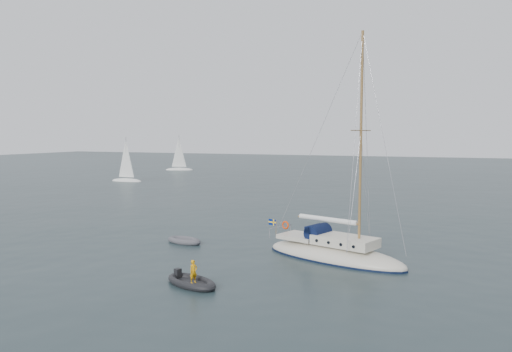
% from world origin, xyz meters
% --- Properties ---
extents(ground, '(300.00, 300.00, 0.00)m').
position_xyz_m(ground, '(0.00, 0.00, 0.00)').
color(ground, black).
rests_on(ground, ground).
extents(sailboat, '(10.30, 3.08, 14.67)m').
position_xyz_m(sailboat, '(2.46, 0.60, 1.11)').
color(sailboat, beige).
rests_on(sailboat, ground).
extents(dinghy, '(2.93, 1.32, 0.42)m').
position_xyz_m(dinghy, '(-8.78, 1.17, 0.18)').
color(dinghy, '#4D4D53').
rests_on(dinghy, ground).
extents(rib, '(3.47, 1.58, 1.40)m').
position_xyz_m(rib, '(-3.29, -7.59, 0.22)').
color(rib, black).
rests_on(rib, ground).
extents(distant_yacht_c, '(6.11, 3.26, 8.09)m').
position_xyz_m(distant_yacht_c, '(-46.72, 64.61, 3.46)').
color(distant_yacht_c, white).
rests_on(distant_yacht_c, ground).
extents(distant_yacht_a, '(5.91, 3.15, 7.83)m').
position_xyz_m(distant_yacht_a, '(-41.62, 38.85, 3.34)').
color(distant_yacht_a, white).
rests_on(distant_yacht_a, ground).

